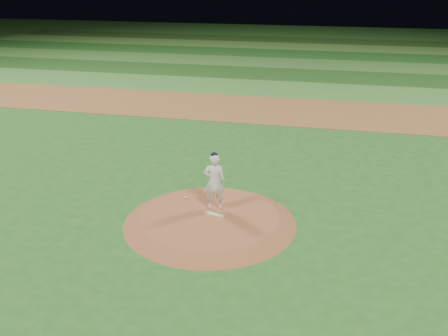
% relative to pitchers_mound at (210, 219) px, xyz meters
% --- Properties ---
extents(ground, '(120.00, 120.00, 0.00)m').
position_rel_pitchers_mound_xyz_m(ground, '(0.00, 0.00, -0.12)').
color(ground, '#255E1E').
rests_on(ground, ground).
extents(infield_dirt_band, '(70.00, 6.00, 0.02)m').
position_rel_pitchers_mound_xyz_m(infield_dirt_band, '(0.00, 14.00, -0.12)').
color(infield_dirt_band, brown).
rests_on(infield_dirt_band, ground).
extents(outfield_stripe_0, '(70.00, 5.00, 0.02)m').
position_rel_pitchers_mound_xyz_m(outfield_stripe_0, '(0.00, 19.50, -0.12)').
color(outfield_stripe_0, '#3A762B').
rests_on(outfield_stripe_0, ground).
extents(outfield_stripe_1, '(70.00, 5.00, 0.02)m').
position_rel_pitchers_mound_xyz_m(outfield_stripe_1, '(0.00, 24.50, -0.12)').
color(outfield_stripe_1, '#1C4717').
rests_on(outfield_stripe_1, ground).
extents(outfield_stripe_2, '(70.00, 5.00, 0.02)m').
position_rel_pitchers_mound_xyz_m(outfield_stripe_2, '(0.00, 29.50, -0.12)').
color(outfield_stripe_2, '#356A26').
rests_on(outfield_stripe_2, ground).
extents(outfield_stripe_3, '(70.00, 5.00, 0.02)m').
position_rel_pitchers_mound_xyz_m(outfield_stripe_3, '(0.00, 34.50, -0.12)').
color(outfield_stripe_3, '#1B4C18').
rests_on(outfield_stripe_3, ground).
extents(outfield_stripe_4, '(70.00, 5.00, 0.02)m').
position_rel_pitchers_mound_xyz_m(outfield_stripe_4, '(0.00, 39.50, -0.12)').
color(outfield_stripe_4, '#3D7229').
rests_on(outfield_stripe_4, ground).
extents(outfield_stripe_5, '(70.00, 5.00, 0.02)m').
position_rel_pitchers_mound_xyz_m(outfield_stripe_5, '(0.00, 44.50, -0.12)').
color(outfield_stripe_5, '#204315').
rests_on(outfield_stripe_5, ground).
extents(pitchers_mound, '(5.50, 5.50, 0.25)m').
position_rel_pitchers_mound_xyz_m(pitchers_mound, '(0.00, 0.00, 0.00)').
color(pitchers_mound, '#95542E').
rests_on(pitchers_mound, ground).
extents(pitching_rubber, '(0.64, 0.34, 0.03)m').
position_rel_pitchers_mound_xyz_m(pitching_rubber, '(0.15, 0.08, 0.14)').
color(pitching_rubber, silver).
rests_on(pitching_rubber, pitchers_mound).
extents(rosin_bag, '(0.12, 0.12, 0.06)m').
position_rel_pitchers_mound_xyz_m(rosin_bag, '(-1.14, 1.06, 0.16)').
color(rosin_bag, silver).
rests_on(rosin_bag, pitchers_mound).
extents(pitcher_on_mound, '(0.77, 0.59, 1.95)m').
position_rel_pitchers_mound_xyz_m(pitcher_on_mound, '(0.02, 0.53, 1.08)').
color(pitcher_on_mound, white).
rests_on(pitcher_on_mound, pitchers_mound).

